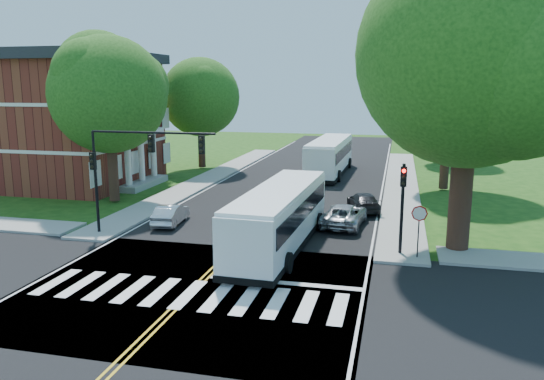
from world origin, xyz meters
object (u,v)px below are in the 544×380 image
(dark_sedan, at_px, (364,202))
(signal_ne, at_px, (403,197))
(signal_nw, at_px, (133,158))
(hatchback, at_px, (171,214))
(bus_lead, at_px, (280,216))
(bus_follow, at_px, (330,156))
(suv, at_px, (344,215))

(dark_sedan, bearing_deg, signal_ne, 89.45)
(signal_nw, xyz_separation_m, hatchback, (0.71, 2.94, -3.76))
(bus_lead, xyz_separation_m, hatchback, (-7.33, 2.93, -1.03))
(signal_ne, height_order, hatchback, signal_ne)
(signal_ne, xyz_separation_m, bus_lead, (-6.02, 0.01, -1.32))
(signal_ne, height_order, bus_lead, signal_ne)
(hatchback, bearing_deg, bus_follow, -115.16)
(bus_follow, height_order, suv, bus_follow)
(bus_lead, distance_m, hatchback, 7.96)
(bus_lead, relative_size, suv, 2.54)
(signal_ne, distance_m, suv, 6.35)
(hatchback, bearing_deg, signal_nw, 70.13)
(hatchback, relative_size, dark_sedan, 0.90)
(signal_nw, relative_size, signal_ne, 1.62)
(bus_lead, xyz_separation_m, suv, (2.79, 4.97, -0.98))
(signal_nw, height_order, bus_follow, signal_nw)
(signal_ne, distance_m, bus_follow, 24.07)
(dark_sedan, bearing_deg, signal_nw, 22.94)
(signal_ne, relative_size, dark_sedan, 1.07)
(dark_sedan, bearing_deg, suv, 63.27)
(signal_nw, height_order, dark_sedan, signal_nw)
(bus_follow, bearing_deg, hatchback, 72.43)
(signal_ne, xyz_separation_m, bus_follow, (-6.44, 23.16, -1.24))
(signal_ne, distance_m, hatchback, 13.86)
(suv, bearing_deg, dark_sedan, -96.77)
(dark_sedan, bearing_deg, hatchback, 14.35)
(hatchback, bearing_deg, dark_sedan, -156.88)
(hatchback, relative_size, suv, 0.78)
(signal_ne, xyz_separation_m, dark_sedan, (-2.37, 9.13, -2.36))
(suv, bearing_deg, signal_ne, 127.84)
(hatchback, bearing_deg, bus_lead, 151.91)
(bus_lead, bearing_deg, hatchback, -19.78)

